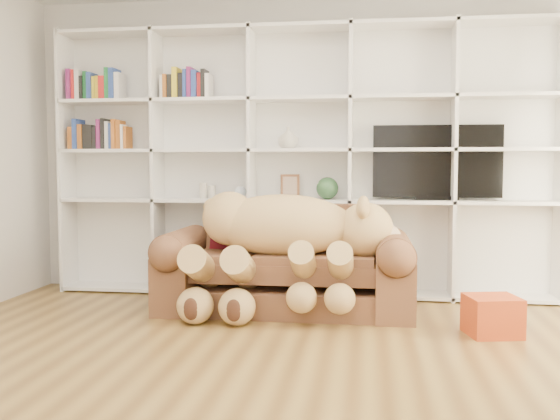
# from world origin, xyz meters

# --- Properties ---
(floor) EXTENTS (5.00, 5.00, 0.00)m
(floor) POSITION_xyz_m (0.00, 0.00, 0.00)
(floor) COLOR brown
(floor) RESTS_ON ground
(wall_back) EXTENTS (5.00, 0.02, 2.70)m
(wall_back) POSITION_xyz_m (0.00, 2.50, 1.35)
(wall_back) COLOR silver
(wall_back) RESTS_ON floor
(bookshelf) EXTENTS (4.43, 0.35, 2.40)m
(bookshelf) POSITION_xyz_m (-0.24, 2.36, 1.31)
(bookshelf) COLOR white
(bookshelf) RESTS_ON floor
(sofa) EXTENTS (2.00, 0.86, 0.84)m
(sofa) POSITION_xyz_m (-0.05, 1.72, 0.32)
(sofa) COLOR brown
(sofa) RESTS_ON floor
(teddy_bear) EXTENTS (1.66, 0.87, 0.96)m
(teddy_bear) POSITION_xyz_m (-0.06, 1.55, 0.60)
(teddy_bear) COLOR tan
(teddy_bear) RESTS_ON sofa
(throw_pillow) EXTENTS (0.38, 0.26, 0.36)m
(throw_pillow) POSITION_xyz_m (-0.52, 1.86, 0.60)
(throw_pillow) COLOR #590F12
(throw_pillow) RESTS_ON sofa
(gift_box) EXTENTS (0.40, 0.38, 0.27)m
(gift_box) POSITION_xyz_m (1.45, 1.15, 0.13)
(gift_box) COLOR #BB4119
(gift_box) RESTS_ON floor
(tv) EXTENTS (1.10, 0.18, 0.65)m
(tv) POSITION_xyz_m (1.19, 2.35, 1.19)
(tv) COLOR black
(tv) RESTS_ON bookshelf
(picture_frame) EXTENTS (0.17, 0.07, 0.21)m
(picture_frame) POSITION_xyz_m (-0.09, 2.30, 0.98)
(picture_frame) COLOR brown
(picture_frame) RESTS_ON bookshelf
(green_vase) EXTENTS (0.20, 0.20, 0.20)m
(green_vase) POSITION_xyz_m (0.24, 2.30, 0.96)
(green_vase) COLOR #2B542F
(green_vase) RESTS_ON bookshelf
(figurine_tall) EXTENTS (0.09, 0.09, 0.14)m
(figurine_tall) POSITION_xyz_m (-0.89, 2.30, 0.94)
(figurine_tall) COLOR beige
(figurine_tall) RESTS_ON bookshelf
(figurine_short) EXTENTS (0.08, 0.08, 0.12)m
(figurine_short) POSITION_xyz_m (-0.81, 2.30, 0.92)
(figurine_short) COLOR beige
(figurine_short) RESTS_ON bookshelf
(snow_globe) EXTENTS (0.11, 0.11, 0.11)m
(snow_globe) POSITION_xyz_m (-0.55, 2.30, 0.93)
(snow_globe) COLOR silver
(snow_globe) RESTS_ON bookshelf
(shelf_vase) EXTENTS (0.24, 0.24, 0.19)m
(shelf_vase) POSITION_xyz_m (-0.11, 2.30, 1.41)
(shelf_vase) COLOR beige
(shelf_vase) RESTS_ON bookshelf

